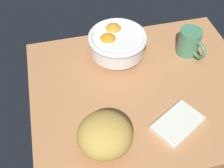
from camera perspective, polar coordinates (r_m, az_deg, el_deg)
ground_plane at (r=92.12cm, az=6.61°, el=-1.27°), size 73.62×60.37×3.00cm
fruit_bowl at (r=96.50cm, az=0.94°, el=8.54°), size 20.25×20.25×10.27cm
bread_loaf at (r=74.76cm, az=-1.47°, el=-10.42°), size 17.04×16.75×9.58cm
napkin_folded at (r=83.70cm, az=13.41°, el=-7.88°), size 17.15×15.05×1.31cm
mug at (r=102.26cm, az=15.70°, el=8.27°), size 7.74×12.07×9.59cm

